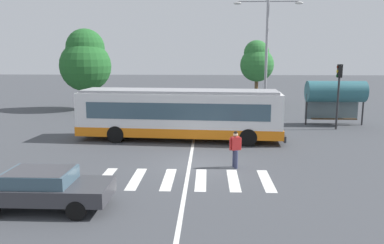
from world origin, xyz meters
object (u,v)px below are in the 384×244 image
Objects in this scene: parked_car_white at (240,108)px; background_tree_right at (257,61)px; city_transit_bus at (180,114)px; traffic_light_far_corner at (339,86)px; twin_arm_street_lamp at (267,48)px; pedestrian_crossing_street at (235,147)px; foreground_sedan at (42,187)px; background_tree_left at (85,61)px; bus_stop_shelter at (336,92)px; parked_car_charcoal at (174,109)px; parked_car_teal at (207,108)px.

background_tree_right is at bearing 73.76° from parked_car_white.
traffic_light_far_corner reaches higher than city_transit_bus.
city_transit_bus is 9.59m from twin_arm_street_lamp.
pedestrian_crossing_street is 0.38× the size of foreground_sedan.
background_tree_left is at bearing 158.52° from twin_arm_street_lamp.
background_tree_right is at bearing 113.01° from bus_stop_shelter.
traffic_light_far_corner is 1.06× the size of bus_stop_shelter.
parked_car_white is 5.58m from twin_arm_street_lamp.
twin_arm_street_lamp reaches higher than traffic_light_far_corner.
twin_arm_street_lamp reaches higher than foreground_sedan.
city_transit_bus is 16.05m from background_tree_left.
parked_car_teal is (2.71, 0.44, 0.00)m from parked_car_charcoal.
city_transit_bus is 12.34m from bus_stop_shelter.
background_tree_left is at bearing 160.72° from parked_car_teal.
parked_car_white is at bearing 84.37° from pedestrian_crossing_street.
twin_arm_street_lamp is at bearing -52.05° from parked_car_white.
city_transit_bus is 2.72× the size of parked_car_white.
traffic_light_far_corner is at bearing -20.27° from parked_car_charcoal.
city_transit_bus is 2.73× the size of parked_car_teal.
pedestrian_crossing_street is at bearing -129.19° from traffic_light_far_corner.
background_tree_left reaches higher than bus_stop_shelter.
city_transit_bus is 2.69× the size of parked_car_charcoal.
parked_car_charcoal is at bearing -27.04° from background_tree_left.
foreground_sedan is at bearing -135.15° from traffic_light_far_corner.
city_transit_bus is 17.51m from background_tree_right.
foreground_sedan is 0.97× the size of parked_car_charcoal.
parked_car_white is at bearing 62.58° from city_transit_bus.
pedestrian_crossing_street is 0.26× the size of background_tree_right.
background_tree_right reaches higher than pedestrian_crossing_street.
parked_car_charcoal is 0.71× the size of background_tree_right.
foreground_sedan is at bearing -111.30° from background_tree_right.
background_tree_right reaches higher than parked_car_teal.
foreground_sedan is 18.89m from parked_car_charcoal.
background_tree_left is at bearing 156.77° from traffic_light_far_corner.
background_tree_left is (-20.71, 6.99, 2.16)m from bus_stop_shelter.
city_transit_bus is 1.66× the size of background_tree_left.
foreground_sedan is at bearing -132.68° from bus_stop_shelter.
city_transit_bus is 8.68m from parked_car_teal.
background_tree_right is (10.38, 26.62, 3.69)m from foreground_sedan.
parked_car_white is at bearing 3.90° from parked_car_charcoal.
foreground_sedan is 0.69× the size of background_tree_right.
background_tree_left reaches higher than city_transit_bus.
pedestrian_crossing_street reaches higher than parked_car_teal.
traffic_light_far_corner is (14.45, 14.37, 2.26)m from foreground_sedan.
bus_stop_shelter is at bearing -12.08° from parked_car_charcoal.
foreground_sedan is 20.50m from traffic_light_far_corner.
parked_car_teal and parked_car_white have the same top height.
background_tree_left is at bearing 127.87° from city_transit_bus.
parked_car_teal is 10.40m from traffic_light_far_corner.
bus_stop_shelter is 0.56× the size of background_tree_left.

